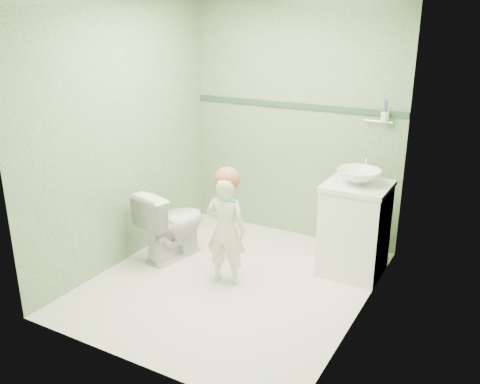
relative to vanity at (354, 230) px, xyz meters
The scene contains 12 objects.
ground 1.16m from the vanity, 140.19° to the right, with size 2.50×2.50×0.00m, color silver.
room_shell 1.35m from the vanity, 140.19° to the right, with size 2.50×2.54×2.40m.
trim_stripe 1.38m from the vanity, 147.36° to the left, with size 2.20×0.02×0.05m, color #314F3B.
vanity is the anchor object (origin of this frame).
counter 0.41m from the vanity, ahead, with size 0.54×0.52×0.04m, color white.
basin 0.49m from the vanity, ahead, with size 0.37×0.37×0.13m, color white.
faucet 0.60m from the vanity, 90.00° to the left, with size 0.03×0.13×0.18m.
cup_holder 1.05m from the vanity, 83.75° to the left, with size 0.26×0.07×0.21m.
toilet 1.67m from the vanity, 161.59° to the right, with size 0.38×0.67×0.68m, color white.
toddler 1.14m from the vanity, 141.85° to the right, with size 0.35×0.23×0.95m, color #EDE7CE.
hair_cap 1.23m from the vanity, 142.86° to the right, with size 0.21×0.21×0.21m, color #A85B45.
teal_toothbrush 1.20m from the vanity, 134.54° to the right, with size 0.11×0.14×0.08m.
Camera 1 is at (1.96, -3.36, 2.17)m, focal length 38.05 mm.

